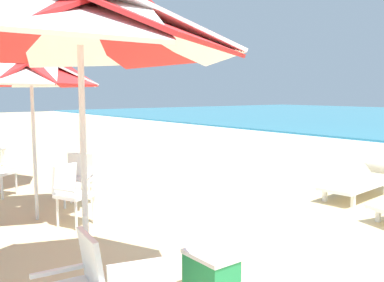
{
  "coord_description": "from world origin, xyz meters",
  "views": [
    {
      "loc": [
        3.14,
        -4.35,
        1.88
      ],
      "look_at": [
        -2.88,
        0.31,
        1.0
      ],
      "focal_mm": 39.01,
      "sensor_mm": 36.0,
      "label": 1
    }
  ],
  "objects_px": {
    "plastic_chair_3": "(79,176)",
    "sun_lounger_2": "(362,181)",
    "cooler_box": "(211,273)",
    "beach_umbrella_1": "(31,73)",
    "beach_umbrella_0": "(80,28)",
    "plastic_chair_2": "(72,191)"
  },
  "relations": [
    {
      "from": "beach_umbrella_1",
      "to": "plastic_chair_2",
      "type": "relative_size",
      "value": 2.9
    },
    {
      "from": "plastic_chair_2",
      "to": "sun_lounger_2",
      "type": "bearing_deg",
      "value": 71.41
    },
    {
      "from": "plastic_chair_3",
      "to": "sun_lounger_2",
      "type": "xyz_separation_m",
      "value": [
        2.58,
        4.34,
        -0.22
      ]
    },
    {
      "from": "cooler_box",
      "to": "beach_umbrella_1",
      "type": "bearing_deg",
      "value": -170.71
    },
    {
      "from": "beach_umbrella_0",
      "to": "plastic_chair_3",
      "type": "xyz_separation_m",
      "value": [
        -3.41,
        1.35,
        -1.89
      ]
    },
    {
      "from": "beach_umbrella_0",
      "to": "cooler_box",
      "type": "bearing_deg",
      "value": 72.48
    },
    {
      "from": "beach_umbrella_0",
      "to": "sun_lounger_2",
      "type": "bearing_deg",
      "value": 98.34
    },
    {
      "from": "plastic_chair_2",
      "to": "plastic_chair_3",
      "type": "distance_m",
      "value": 1.07
    },
    {
      "from": "beach_umbrella_0",
      "to": "cooler_box",
      "type": "distance_m",
      "value": 2.45
    },
    {
      "from": "beach_umbrella_0",
      "to": "plastic_chair_2",
      "type": "bearing_deg",
      "value": 160.96
    },
    {
      "from": "beach_umbrella_1",
      "to": "plastic_chair_2",
      "type": "xyz_separation_m",
      "value": [
        0.56,
        0.33,
        -1.67
      ]
    },
    {
      "from": "beach_umbrella_1",
      "to": "cooler_box",
      "type": "height_order",
      "value": "beach_umbrella_1"
    },
    {
      "from": "plastic_chair_3",
      "to": "sun_lounger_2",
      "type": "distance_m",
      "value": 5.05
    },
    {
      "from": "beach_umbrella_0",
      "to": "sun_lounger_2",
      "type": "height_order",
      "value": "beach_umbrella_0"
    },
    {
      "from": "beach_umbrella_1",
      "to": "plastic_chair_3",
      "type": "bearing_deg",
      "value": 115.25
    },
    {
      "from": "beach_umbrella_1",
      "to": "sun_lounger_2",
      "type": "distance_m",
      "value": 5.92
    },
    {
      "from": "beach_umbrella_1",
      "to": "cooler_box",
      "type": "bearing_deg",
      "value": 9.29
    },
    {
      "from": "sun_lounger_2",
      "to": "cooler_box",
      "type": "xyz_separation_m",
      "value": [
        1.17,
        -4.62,
        -0.08
      ]
    },
    {
      "from": "plastic_chair_3",
      "to": "cooler_box",
      "type": "xyz_separation_m",
      "value": [
        3.75,
        -0.28,
        -0.3
      ]
    },
    {
      "from": "sun_lounger_2",
      "to": "cooler_box",
      "type": "distance_m",
      "value": 4.76
    },
    {
      "from": "beach_umbrella_1",
      "to": "cooler_box",
      "type": "relative_size",
      "value": 5.03
    },
    {
      "from": "plastic_chair_2",
      "to": "cooler_box",
      "type": "bearing_deg",
      "value": 4.56
    }
  ]
}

